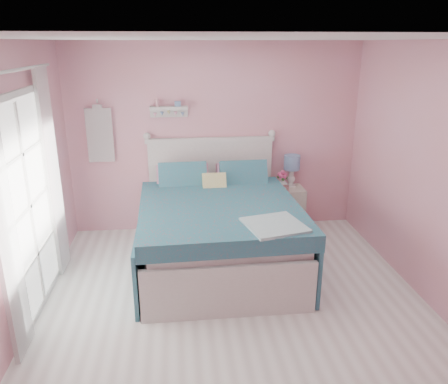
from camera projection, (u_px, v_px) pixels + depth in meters
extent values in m
plane|color=silver|center=(236.00, 314.00, 4.36)|extent=(4.50, 4.50, 0.00)
plane|color=pink|center=(215.00, 139.00, 6.06)|extent=(4.00, 0.00, 4.00)
plane|color=pink|center=(312.00, 362.00, 1.83)|extent=(4.00, 0.00, 4.00)
plane|color=pink|center=(7.00, 199.00, 3.74)|extent=(0.00, 4.50, 4.50)
plane|color=pink|center=(446.00, 183.00, 4.15)|extent=(0.00, 4.50, 4.50)
plane|color=white|center=(239.00, 38.00, 3.52)|extent=(4.50, 4.50, 0.00)
cube|color=silver|center=(219.00, 245.00, 5.28)|extent=(1.74, 2.27, 0.49)
cube|color=silver|center=(218.00, 221.00, 5.18)|extent=(1.68, 2.20, 0.16)
cube|color=silver|center=(211.00, 186.00, 6.21)|extent=(1.72, 0.07, 1.27)
cube|color=silver|center=(210.00, 140.00, 5.99)|extent=(1.78, 0.09, 0.06)
cube|color=silver|center=(230.00, 292.00, 4.23)|extent=(1.72, 0.06, 0.56)
cube|color=teal|center=(220.00, 212.00, 4.98)|extent=(1.85, 2.01, 0.18)
cube|color=pink|center=(183.00, 179.00, 5.80)|extent=(0.69, 0.30, 0.43)
cube|color=pink|center=(242.00, 178.00, 5.88)|extent=(0.69, 0.30, 0.43)
cube|color=#CCBC59|center=(214.00, 185.00, 5.58)|extent=(0.31, 0.23, 0.31)
cube|color=beige|center=(287.00, 208.00, 6.26)|extent=(0.43, 0.40, 0.63)
cube|color=silver|center=(291.00, 201.00, 6.03)|extent=(0.37, 0.02, 0.16)
sphere|color=white|center=(292.00, 202.00, 6.00)|extent=(0.03, 0.03, 0.03)
cylinder|color=white|center=(291.00, 185.00, 6.24)|extent=(0.14, 0.14, 0.02)
cylinder|color=white|center=(291.00, 177.00, 6.20)|extent=(0.07, 0.07, 0.25)
cylinder|color=#7595C3|center=(292.00, 162.00, 6.13)|extent=(0.23, 0.23, 0.21)
imported|color=silver|center=(282.00, 183.00, 6.12)|extent=(0.19, 0.19, 0.16)
imported|color=tan|center=(285.00, 189.00, 6.00)|extent=(0.14, 0.14, 0.08)
sphere|color=#E14C87|center=(283.00, 172.00, 6.07)|extent=(0.06, 0.06, 0.06)
sphere|color=#E14C87|center=(285.00, 175.00, 6.10)|extent=(0.06, 0.06, 0.06)
sphere|color=#E14C87|center=(280.00, 174.00, 6.08)|extent=(0.06, 0.06, 0.06)
sphere|color=#E14C87|center=(284.00, 177.00, 6.06)|extent=(0.06, 0.06, 0.06)
sphere|color=#E14C87|center=(281.00, 176.00, 6.06)|extent=(0.06, 0.06, 0.06)
cube|color=silver|center=(169.00, 108.00, 5.77)|extent=(0.50, 0.14, 0.04)
cube|color=silver|center=(169.00, 113.00, 5.85)|extent=(0.50, 0.03, 0.12)
cylinder|color=#D18C99|center=(157.00, 103.00, 5.73)|extent=(0.06, 0.06, 0.10)
cube|color=#7595C3|center=(178.00, 104.00, 5.77)|extent=(0.08, 0.06, 0.07)
cube|color=white|center=(100.00, 135.00, 5.80)|extent=(0.34, 0.03, 0.72)
cube|color=silver|center=(11.00, 95.00, 3.85)|extent=(0.04, 1.32, 0.06)
cube|color=silver|center=(43.00, 301.00, 4.53)|extent=(0.04, 1.32, 0.06)
cube|color=silver|center=(5.00, 237.00, 3.60)|extent=(0.04, 0.06, 2.10)
cube|color=silver|center=(47.00, 189.00, 4.79)|extent=(0.04, 0.06, 2.10)
cube|color=white|center=(29.00, 206.00, 4.19)|extent=(0.02, 1.20, 2.04)
cube|color=white|center=(4.00, 227.00, 3.46)|extent=(0.04, 0.40, 2.32)
cube|color=white|center=(53.00, 174.00, 4.86)|extent=(0.04, 0.40, 2.32)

